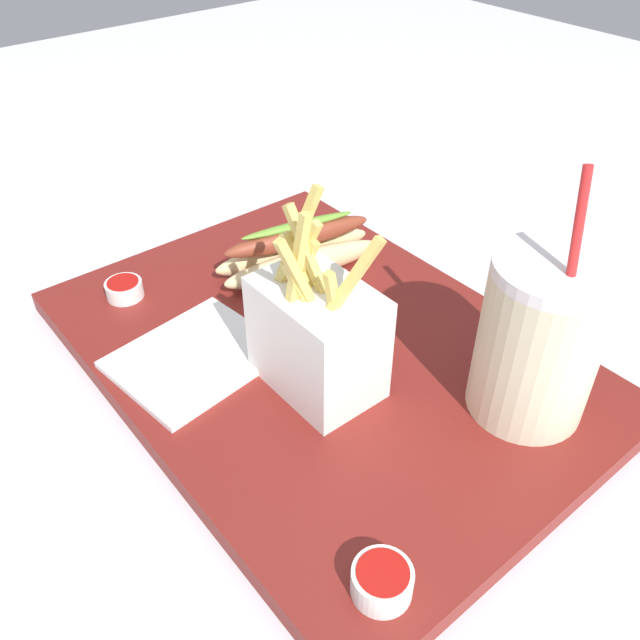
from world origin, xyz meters
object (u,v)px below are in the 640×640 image
object	(u,v)px
ketchup_cup_2	(124,288)
napkin_stack	(195,358)
ketchup_cup_1	(382,580)
soda_cup	(539,339)
hot_dog_1	(299,252)
fries_basket	(317,335)

from	to	relation	value
ketchup_cup_2	napkin_stack	distance (m)	0.13
ketchup_cup_1	ketchup_cup_2	size ratio (longest dim) A/B	1.07
napkin_stack	ketchup_cup_2	bearing A→B (deg)	-178.09
ketchup_cup_2	soda_cup	bearing A→B (deg)	28.36
hot_dog_1	fries_basket	bearing A→B (deg)	-32.57
soda_cup	ketchup_cup_2	bearing A→B (deg)	-151.64
ketchup_cup_1	napkin_stack	world-z (taller)	ketchup_cup_1
ketchup_cup_2	hot_dog_1	bearing A→B (deg)	66.39
hot_dog_1	ketchup_cup_2	bearing A→B (deg)	-113.61
soda_cup	ketchup_cup_2	size ratio (longest dim) A/B	5.76
hot_dog_1	ketchup_cup_2	size ratio (longest dim) A/B	4.96
fries_basket	napkin_stack	distance (m)	0.12
fries_basket	ketchup_cup_1	size ratio (longest dim) A/B	4.31
fries_basket	ketchup_cup_1	xyz separation A→B (m)	(0.18, -0.09, -0.04)
fries_basket	hot_dog_1	size ratio (longest dim) A/B	0.93
soda_cup	fries_basket	size ratio (longest dim) A/B	1.25
soda_cup	ketchup_cup_1	xyz separation A→B (m)	(0.05, -0.20, -0.06)
soda_cup	ketchup_cup_2	distance (m)	0.40
soda_cup	fries_basket	xyz separation A→B (m)	(-0.13, -0.12, -0.02)
napkin_stack	hot_dog_1	bearing A→B (deg)	109.20
hot_dog_1	napkin_stack	distance (m)	0.17
soda_cup	ketchup_cup_2	world-z (taller)	soda_cup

